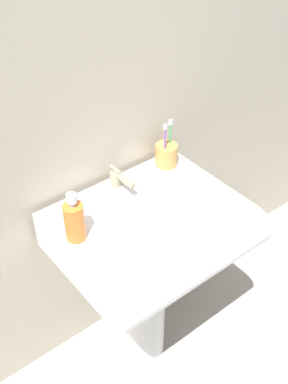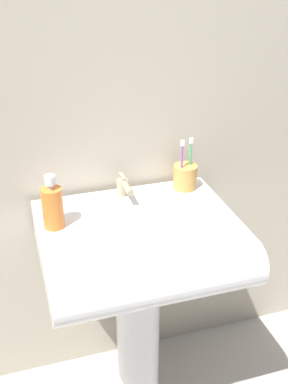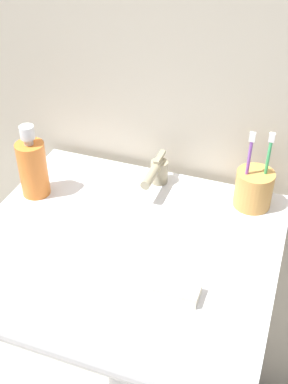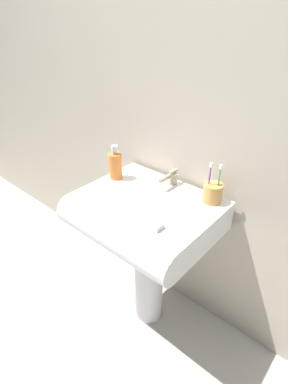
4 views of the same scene
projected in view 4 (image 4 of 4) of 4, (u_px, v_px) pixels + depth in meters
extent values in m
plane|color=#ADA89E|center=(148.00, 312.00, 1.76)|extent=(6.00, 6.00, 0.00)
cube|color=#B7AD99|center=(190.00, 95.00, 1.31)|extent=(5.00, 0.05, 2.40)
cylinder|color=white|center=(149.00, 273.00, 1.59)|extent=(0.15, 0.15, 0.65)
cube|color=white|center=(150.00, 211.00, 1.39)|extent=(0.62, 0.44, 0.14)
cylinder|color=white|center=(115.00, 234.00, 1.24)|extent=(0.62, 0.14, 0.14)
cylinder|color=tan|center=(173.00, 178.00, 1.45)|extent=(0.04, 0.04, 0.06)
cylinder|color=tan|center=(166.00, 177.00, 1.40)|extent=(0.02, 0.10, 0.02)
cube|color=tan|center=(173.00, 171.00, 1.43)|extent=(0.01, 0.06, 0.01)
cylinder|color=#D19347|center=(213.00, 193.00, 1.30)|extent=(0.08, 0.08, 0.09)
cylinder|color=purple|center=(209.00, 183.00, 1.28)|extent=(0.01, 0.01, 0.15)
cube|color=white|center=(211.00, 165.00, 1.24)|extent=(0.01, 0.01, 0.02)
cylinder|color=#3FB266|center=(218.00, 185.00, 1.27)|extent=(0.01, 0.01, 0.15)
cube|color=white|center=(221.00, 167.00, 1.23)|extent=(0.01, 0.01, 0.02)
cylinder|color=orange|center=(116.00, 166.00, 1.48)|extent=(0.06, 0.06, 0.13)
cylinder|color=silver|center=(115.00, 153.00, 1.44)|extent=(0.02, 0.02, 0.01)
cylinder|color=silver|center=(115.00, 148.00, 1.43)|extent=(0.03, 0.03, 0.03)
cube|color=silver|center=(153.00, 224.00, 1.17)|extent=(0.08, 0.05, 0.02)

